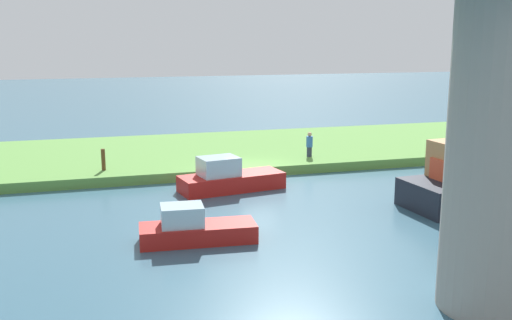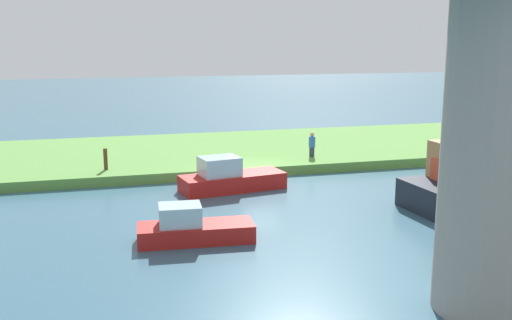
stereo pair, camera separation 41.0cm
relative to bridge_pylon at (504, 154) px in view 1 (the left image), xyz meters
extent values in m
plane|color=#386075|center=(2.12, -16.04, -4.18)|extent=(160.00, 160.00, 0.00)
cube|color=#5B9342|center=(2.12, -22.04, -3.93)|extent=(80.00, 12.00, 0.50)
cylinder|color=#9E998E|center=(0.00, 0.00, 0.00)|extent=(2.89, 2.89, 8.37)
cylinder|color=#2D334C|center=(-1.77, -18.03, -3.41)|extent=(0.29, 0.29, 0.55)
cylinder|color=blue|center=(-1.77, -18.03, -2.83)|extent=(0.44, 0.44, 0.60)
sphere|color=tan|center=(-1.77, -18.03, -2.41)|extent=(0.24, 0.24, 0.24)
cylinder|color=brown|center=(9.44, -17.66, -3.14)|extent=(0.20, 0.20, 1.09)
cube|color=#1E232D|center=(-7.02, -8.56, -3.59)|extent=(9.10, 3.69, 1.18)
cylinder|color=black|center=(-5.25, -8.41, -0.53)|extent=(0.49, 0.49, 1.78)
cube|color=#D84C2D|center=(-4.66, -8.37, -2.56)|extent=(1.72, 1.90, 0.89)
cube|color=red|center=(3.72, -13.93, -3.80)|extent=(5.13, 2.55, 0.76)
cube|color=silver|center=(4.37, -13.82, -2.99)|extent=(1.98, 1.68, 0.87)
cube|color=red|center=(6.58, -7.27, -3.87)|extent=(4.17, 1.75, 0.63)
cube|color=silver|center=(7.12, -7.31, -3.19)|extent=(1.55, 1.27, 0.72)
camera|label=1|loc=(10.12, 12.33, 2.89)|focal=41.41mm
camera|label=2|loc=(9.73, 12.44, 2.89)|focal=41.41mm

